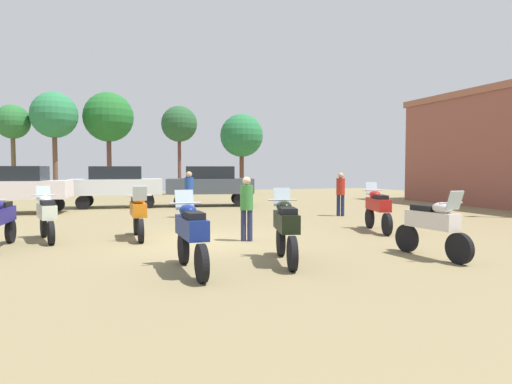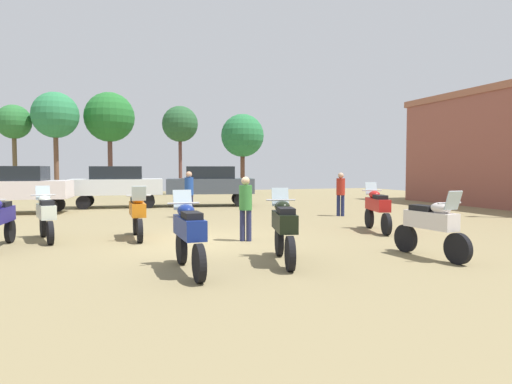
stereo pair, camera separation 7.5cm
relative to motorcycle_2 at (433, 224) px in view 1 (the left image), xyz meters
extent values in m
cube|color=olive|center=(-4.29, 3.84, -0.73)|extent=(44.00, 52.00, 0.02)
cylinder|color=black|center=(0.07, -0.70, -0.40)|extent=(0.18, 0.64, 0.63)
cylinder|color=black|center=(-0.07, 0.76, -0.40)|extent=(0.18, 0.64, 0.63)
cube|color=silver|center=(0.00, 0.03, 0.09)|extent=(0.48, 1.27, 0.36)
ellipsoid|color=silver|center=(0.02, -0.25, 0.37)|extent=(0.36, 0.51, 0.24)
cube|color=black|center=(-0.02, 0.24, 0.33)|extent=(0.35, 0.59, 0.12)
cube|color=silver|center=(0.05, -0.56, 0.55)|extent=(0.37, 0.19, 0.39)
cylinder|color=#B7B7BC|center=(0.04, -0.47, 0.49)|extent=(0.62, 0.09, 0.04)
cylinder|color=black|center=(-8.88, 5.11, -0.41)|extent=(0.18, 0.63, 0.62)
cube|color=navy|center=(-8.96, 4.29, 0.08)|extent=(0.50, 1.43, 0.36)
cube|color=black|center=(-8.93, 4.53, 0.32)|extent=(0.35, 0.59, 0.12)
cylinder|color=black|center=(-8.19, 5.91, -0.42)|extent=(0.25, 0.61, 0.60)
cylinder|color=black|center=(-7.87, 4.44, -0.42)|extent=(0.25, 0.61, 0.60)
cube|color=silver|center=(-8.03, 5.17, 0.06)|extent=(0.63, 1.33, 0.36)
ellipsoid|color=silver|center=(-8.09, 5.45, 0.34)|extent=(0.42, 0.54, 0.24)
cube|color=black|center=(-7.98, 4.95, 0.30)|extent=(0.41, 0.61, 0.12)
cube|color=silver|center=(-8.16, 5.77, 0.52)|extent=(0.38, 0.23, 0.39)
cylinder|color=#B7B7BC|center=(-8.14, 5.67, 0.46)|extent=(0.61, 0.17, 0.04)
cylinder|color=black|center=(-5.72, 4.03, -0.41)|extent=(0.12, 0.62, 0.62)
cylinder|color=black|center=(-5.72, 5.56, -0.41)|extent=(0.12, 0.62, 0.62)
cube|color=orange|center=(-5.72, 4.80, 0.09)|extent=(0.36, 1.30, 0.36)
ellipsoid|color=orange|center=(-5.72, 4.50, 0.37)|extent=(0.32, 0.48, 0.24)
cube|color=black|center=(-5.72, 5.02, 0.33)|extent=(0.30, 0.56, 0.12)
cube|color=silver|center=(-5.72, 4.18, 0.55)|extent=(0.36, 0.15, 0.39)
cylinder|color=#B7B7BC|center=(-5.72, 4.28, 0.49)|extent=(0.62, 0.04, 0.04)
cylinder|color=black|center=(-2.97, 1.28, -0.39)|extent=(0.28, 0.67, 0.66)
cylinder|color=black|center=(-3.34, -0.17, -0.39)|extent=(0.28, 0.67, 0.66)
cube|color=black|center=(-3.15, 0.55, 0.12)|extent=(0.66, 1.32, 0.36)
ellipsoid|color=black|center=(-3.09, 0.83, 0.40)|extent=(0.43, 0.54, 0.24)
cube|color=black|center=(-3.21, 0.34, 0.36)|extent=(0.43, 0.62, 0.12)
cube|color=silver|center=(-3.01, 1.14, 0.58)|extent=(0.39, 0.23, 0.39)
cylinder|color=#B7B7BC|center=(-3.03, 1.05, 0.52)|extent=(0.61, 0.18, 0.04)
cylinder|color=black|center=(1.47, 4.63, -0.40)|extent=(0.29, 0.65, 0.64)
cylinder|color=black|center=(1.03, 3.07, -0.40)|extent=(0.29, 0.65, 0.64)
cube|color=#B31A17|center=(1.25, 3.85, 0.10)|extent=(0.72, 1.42, 0.36)
ellipsoid|color=#B31A17|center=(1.33, 4.15, 0.38)|extent=(0.44, 0.55, 0.24)
cube|color=black|center=(1.18, 3.62, 0.34)|extent=(0.44, 0.62, 0.12)
cube|color=silver|center=(1.43, 4.48, 0.56)|extent=(0.39, 0.24, 0.39)
cylinder|color=#B7B7BC|center=(1.40, 4.38, 0.50)|extent=(0.61, 0.20, 0.04)
cylinder|color=black|center=(-5.14, 1.13, -0.39)|extent=(0.13, 0.66, 0.66)
cylinder|color=black|center=(-5.11, -0.46, -0.39)|extent=(0.13, 0.66, 0.66)
cube|color=navy|center=(-5.13, 0.34, 0.12)|extent=(0.38, 1.36, 0.36)
ellipsoid|color=navy|center=(-5.13, 0.64, 0.40)|extent=(0.33, 0.49, 0.24)
cube|color=black|center=(-5.12, 0.10, 0.36)|extent=(0.31, 0.57, 0.12)
cube|color=silver|center=(-5.14, 0.98, 0.58)|extent=(0.36, 0.16, 0.39)
cylinder|color=#B7B7BC|center=(-5.13, 0.88, 0.52)|extent=(0.62, 0.05, 0.04)
cylinder|color=black|center=(-7.45, 14.51, -0.40)|extent=(0.66, 0.28, 0.64)
cylinder|color=black|center=(-7.31, 15.95, -0.40)|extent=(0.66, 0.28, 0.64)
cylinder|color=black|center=(-4.54, 14.23, -0.40)|extent=(0.66, 0.28, 0.64)
cylinder|color=black|center=(-4.40, 15.66, -0.40)|extent=(0.66, 0.28, 0.64)
cube|color=silver|center=(-5.92, 15.09, 0.30)|extent=(4.45, 2.21, 0.75)
cube|color=black|center=(-5.92, 15.09, 0.98)|extent=(2.51, 1.80, 0.61)
cylinder|color=black|center=(-8.69, 12.41, -0.40)|extent=(0.66, 0.31, 0.64)
cylinder|color=black|center=(-8.49, 13.83, -0.40)|extent=(0.66, 0.31, 0.64)
cube|color=silver|center=(-10.04, 13.33, 0.30)|extent=(4.51, 2.39, 0.75)
cube|color=black|center=(-10.04, 13.33, 0.98)|extent=(2.56, 1.90, 0.61)
cylinder|color=black|center=(-3.00, 14.10, -0.40)|extent=(0.67, 0.34, 0.64)
cylinder|color=black|center=(-2.72, 15.52, -0.40)|extent=(0.67, 0.34, 0.64)
cylinder|color=black|center=(-0.13, 13.55, -0.40)|extent=(0.67, 0.34, 0.64)
cylinder|color=black|center=(0.15, 14.96, -0.40)|extent=(0.67, 0.34, 0.64)
cube|color=#444D59|center=(-1.43, 14.53, 0.30)|extent=(4.56, 2.59, 0.75)
cube|color=black|center=(-1.43, 14.53, 0.98)|extent=(2.62, 2.01, 0.61)
cylinder|color=#222440|center=(-3.52, 9.50, -0.28)|extent=(0.14, 0.14, 0.87)
cylinder|color=#222440|center=(-3.36, 9.44, -0.28)|extent=(0.14, 0.14, 0.87)
cylinder|color=#204496|center=(-3.44, 9.47, 0.49)|extent=(0.44, 0.44, 0.69)
sphere|color=tan|center=(-3.44, 9.47, 0.95)|extent=(0.24, 0.24, 0.24)
cylinder|color=#252950|center=(-3.14, 3.45, -0.31)|extent=(0.14, 0.14, 0.82)
cylinder|color=#252950|center=(-2.99, 3.38, -0.31)|extent=(0.14, 0.14, 0.82)
cylinder|color=#367E38|center=(-3.07, 3.42, 0.43)|extent=(0.45, 0.45, 0.65)
sphere|color=tan|center=(-3.07, 3.42, 0.86)|extent=(0.22, 0.22, 0.22)
cylinder|color=navy|center=(2.46, 8.05, -0.30)|extent=(0.14, 0.14, 0.84)
cylinder|color=navy|center=(2.33, 8.16, -0.30)|extent=(0.14, 0.14, 0.84)
cylinder|color=#A7271B|center=(2.39, 8.10, 0.46)|extent=(0.48, 0.48, 0.67)
sphere|color=tan|center=(2.39, 8.10, 0.91)|extent=(0.23, 0.23, 0.23)
cylinder|color=brown|center=(-12.07, 25.92, 1.52)|extent=(0.28, 0.28, 4.47)
sphere|color=#2A6A31|center=(-12.07, 25.92, 4.26)|extent=(2.26, 2.26, 2.26)
cylinder|color=brown|center=(-6.01, 26.30, 1.66)|extent=(0.33, 0.33, 4.75)
sphere|color=#236A2A|center=(-6.01, 26.30, 4.83)|extent=(3.52, 3.52, 3.52)
cylinder|color=brown|center=(-1.28, 24.47, 1.52)|extent=(0.24, 0.24, 4.47)
sphere|color=#26552E|center=(-1.28, 24.47, 4.32)|extent=(2.53, 2.53, 2.53)
cylinder|color=brown|center=(3.40, 24.60, 1.09)|extent=(0.33, 0.33, 3.62)
sphere|color=#26713C|center=(3.40, 24.60, 3.62)|extent=(3.19, 3.19, 3.19)
cylinder|color=brown|center=(-9.46, 25.13, 1.66)|extent=(0.31, 0.31, 4.75)
sphere|color=#2B7A47|center=(-9.46, 25.13, 4.72)|extent=(3.04, 3.04, 3.04)
camera|label=1|loc=(-6.71, -7.84, 1.21)|focal=31.82mm
camera|label=2|loc=(-6.64, -7.87, 1.21)|focal=31.82mm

